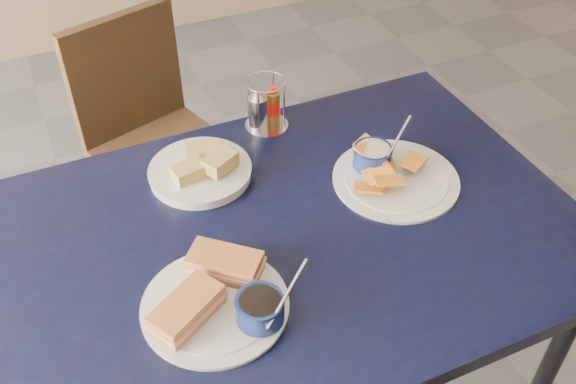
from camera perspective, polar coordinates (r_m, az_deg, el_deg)
name	(u,v)px	position (r m, az deg, el deg)	size (l,w,h in m)	color
dining_table	(283,253)	(1.40, -0.46, -5.41)	(1.26, 0.84, 0.75)	black
chair_far	(154,122)	(2.18, -11.85, 6.13)	(0.48, 0.48, 0.82)	black
sandwich_plate	(220,297)	(1.21, -6.11, -9.23)	(0.30, 0.28, 0.12)	white
plantain_plate	(387,171)	(1.49, 8.80, 1.88)	(0.29, 0.29, 0.12)	white
bread_basket	(201,170)	(1.48, -7.71, 1.97)	(0.23, 0.23, 0.07)	white
condiment_caddy	(264,108)	(1.60, -2.13, 7.47)	(0.11, 0.11, 0.14)	silver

